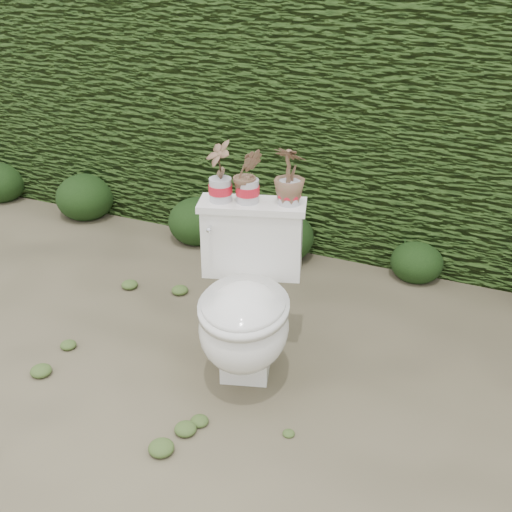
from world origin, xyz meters
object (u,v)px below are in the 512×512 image
at_px(potted_plant_left, 220,173).
at_px(toilet, 246,307).
at_px(potted_plant_center, 247,177).
at_px(potted_plant_right, 290,177).

bearing_deg(potted_plant_left, toilet, -3.93).
distance_m(potted_plant_center, potted_plant_right, 0.19).
xyz_separation_m(potted_plant_left, potted_plant_right, (0.30, 0.09, -0.01)).
relative_size(potted_plant_left, potted_plant_right, 1.05).
bearing_deg(potted_plant_right, toilet, 77.79).
bearing_deg(potted_plant_left, potted_plant_right, 54.36).
bearing_deg(toilet, potted_plant_center, 95.16).
xyz_separation_m(toilet, potted_plant_center, (-0.09, 0.22, 0.54)).
bearing_deg(toilet, potted_plant_left, 121.71).
distance_m(toilet, potted_plant_left, 0.62).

